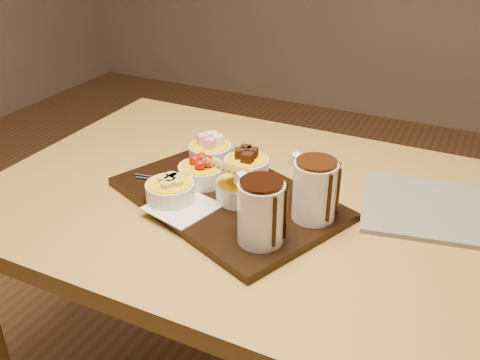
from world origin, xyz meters
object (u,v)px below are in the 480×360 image
at_px(bowl_strawberries, 201,174).
at_px(pitcher_milk_chocolate, 315,191).
at_px(dining_table, 264,236).
at_px(newspaper, 441,209).
at_px(pitcher_dark_chocolate, 261,213).
at_px(serving_board, 227,198).

bearing_deg(bowl_strawberries, pitcher_milk_chocolate, -6.10).
height_order(dining_table, newspaper, newspaper).
xyz_separation_m(dining_table, newspaper, (0.34, 0.11, 0.10)).
bearing_deg(pitcher_dark_chocolate, pitcher_milk_chocolate, 85.60).
relative_size(bowl_strawberries, pitcher_milk_chocolate, 0.87).
bearing_deg(dining_table, bowl_strawberries, -169.99).
distance_m(bowl_strawberries, pitcher_dark_chocolate, 0.25).
distance_m(dining_table, pitcher_milk_chocolate, 0.22).
xyz_separation_m(bowl_strawberries, pitcher_milk_chocolate, (0.26, -0.03, 0.04)).
bearing_deg(serving_board, bowl_strawberries, -176.42).
height_order(serving_board, pitcher_dark_chocolate, pitcher_dark_chocolate).
height_order(pitcher_dark_chocolate, newspaper, pitcher_dark_chocolate).
height_order(bowl_strawberries, pitcher_dark_chocolate, pitcher_dark_chocolate).
distance_m(pitcher_dark_chocolate, pitcher_milk_chocolate, 0.13).
distance_m(dining_table, pitcher_dark_chocolate, 0.25).
bearing_deg(pitcher_milk_chocolate, serving_board, -158.20).
distance_m(serving_board, newspaper, 0.44).
bearing_deg(newspaper, serving_board, -169.59).
relative_size(dining_table, newspaper, 3.88).
bearing_deg(dining_table, serving_board, -141.50).
distance_m(bowl_strawberries, newspaper, 0.50).
bearing_deg(pitcher_milk_chocolate, dining_table, 179.54).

